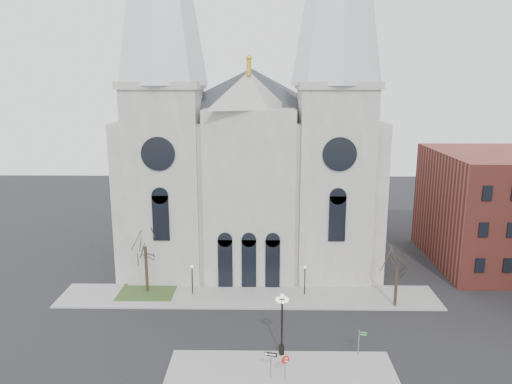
{
  "coord_description": "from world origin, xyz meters",
  "views": [
    {
      "loc": [
        1.55,
        -38.25,
        22.5
      ],
      "look_at": [
        0.86,
        8.0,
        12.14
      ],
      "focal_mm": 35.0,
      "sensor_mm": 36.0,
      "label": 1
    }
  ],
  "objects_px": {
    "globe_lamp": "(282,317)",
    "one_way_sign": "(271,360)",
    "street_name_sign": "(360,340)",
    "stop_sign": "(285,362)"
  },
  "relations": [
    {
      "from": "stop_sign",
      "to": "globe_lamp",
      "type": "distance_m",
      "value": 4.16
    },
    {
      "from": "one_way_sign",
      "to": "street_name_sign",
      "type": "distance_m",
      "value": 8.14
    },
    {
      "from": "stop_sign",
      "to": "one_way_sign",
      "type": "height_order",
      "value": "one_way_sign"
    },
    {
      "from": "stop_sign",
      "to": "street_name_sign",
      "type": "xyz_separation_m",
      "value": [
        6.34,
        3.71,
        -0.23
      ]
    },
    {
      "from": "stop_sign",
      "to": "street_name_sign",
      "type": "height_order",
      "value": "street_name_sign"
    },
    {
      "from": "one_way_sign",
      "to": "street_name_sign",
      "type": "relative_size",
      "value": 1.0
    },
    {
      "from": "one_way_sign",
      "to": "street_name_sign",
      "type": "xyz_separation_m",
      "value": [
        7.42,
        3.34,
        -0.19
      ]
    },
    {
      "from": "globe_lamp",
      "to": "one_way_sign",
      "type": "relative_size",
      "value": 2.42
    },
    {
      "from": "globe_lamp",
      "to": "street_name_sign",
      "type": "bearing_deg",
      "value": -0.12
    },
    {
      "from": "stop_sign",
      "to": "one_way_sign",
      "type": "bearing_deg",
      "value": 162.53
    }
  ]
}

